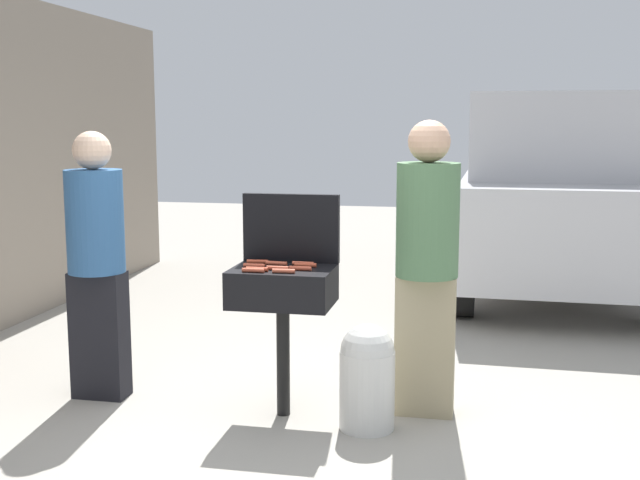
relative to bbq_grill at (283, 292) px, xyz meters
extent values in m
plane|color=#9E998E|center=(0.13, -0.22, -0.76)|extent=(24.00, 24.00, 0.00)
cylinder|color=black|center=(0.00, 0.00, -0.42)|extent=(0.08, 0.08, 0.68)
cube|color=black|center=(0.00, 0.00, 0.03)|extent=(0.60, 0.44, 0.22)
cube|color=black|center=(0.00, 0.22, 0.35)|extent=(0.60, 0.05, 0.42)
cylinder|color=#AD4228|center=(-0.19, 0.11, 0.15)|extent=(0.13, 0.04, 0.03)
cylinder|color=#B74C33|center=(-0.01, -0.07, 0.15)|extent=(0.13, 0.03, 0.03)
cylinder|color=#B74C33|center=(0.12, -0.05, 0.15)|extent=(0.13, 0.03, 0.03)
cylinder|color=#B74C33|center=(-0.06, 0.08, 0.15)|extent=(0.13, 0.03, 0.03)
cylinder|color=#B74C33|center=(-0.17, -0.02, 0.15)|extent=(0.13, 0.03, 0.03)
cylinder|color=#C6593D|center=(0.05, -0.15, 0.15)|extent=(0.13, 0.03, 0.03)
cylinder|color=#AD4228|center=(-0.12, -0.13, 0.15)|extent=(0.13, 0.03, 0.03)
cylinder|color=#AD4228|center=(0.13, 0.06, 0.15)|extent=(0.13, 0.03, 0.03)
cylinder|color=#B74C33|center=(-0.13, -0.16, 0.15)|extent=(0.13, 0.03, 0.03)
cylinder|color=#B74C33|center=(0.10, 0.10, 0.15)|extent=(0.13, 0.03, 0.03)
cylinder|color=silver|center=(0.53, -0.11, -0.53)|extent=(0.32, 0.32, 0.46)
sphere|color=silver|center=(0.53, -0.11, -0.30)|extent=(0.31, 0.31, 0.31)
cube|color=black|center=(-1.23, 0.08, -0.35)|extent=(0.34, 0.19, 0.82)
cylinder|color=#2D598C|center=(-1.23, 0.08, 0.38)|extent=(0.36, 0.36, 0.65)
sphere|color=beige|center=(-1.23, 0.08, 0.82)|extent=(0.24, 0.24, 0.24)
cube|color=gray|center=(0.83, 0.20, -0.34)|extent=(0.35, 0.19, 0.85)
cylinder|color=#4C724C|center=(0.83, 0.20, 0.43)|extent=(0.37, 0.37, 0.67)
sphere|color=tan|center=(0.83, 0.20, 0.89)|extent=(0.25, 0.25, 0.25)
cube|color=#B7B7BC|center=(1.93, 4.22, 0.01)|extent=(1.99, 4.44, 0.90)
cube|color=#B7B7BC|center=(1.93, 4.02, 0.86)|extent=(1.81, 2.64, 0.80)
cylinder|color=black|center=(1.00, 2.70, -0.44)|extent=(0.23, 0.64, 0.64)
cylinder|color=black|center=(2.87, 5.74, -0.44)|extent=(0.23, 0.64, 0.64)
cylinder|color=black|center=(1.06, 5.78, -0.44)|extent=(0.23, 0.64, 0.64)
camera|label=1|loc=(1.13, -4.45, 1.00)|focal=44.42mm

